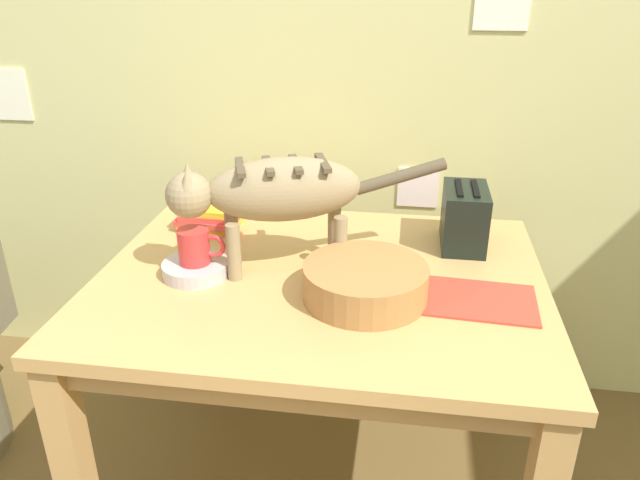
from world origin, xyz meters
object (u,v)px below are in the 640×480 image
saucer_bowl (196,269)px  coffee_mug (195,246)px  dining_table (320,305)px  cat (274,193)px  magazine (480,300)px  wicker_basket (365,282)px  toaster (464,217)px  book_stack (210,216)px

saucer_bowl → coffee_mug: bearing=0.0°
dining_table → cat: cat is taller
dining_table → magazine: 0.42m
saucer_bowl → wicker_basket: wicker_basket is taller
cat → wicker_basket: size_ratio=2.29×
cat → wicker_basket: 0.32m
wicker_basket → toaster: size_ratio=1.50×
book_stack → wicker_basket: size_ratio=0.63×
coffee_mug → book_stack: 0.32m
saucer_bowl → magazine: size_ratio=0.65×
dining_table → wicker_basket: bearing=-39.6°
coffee_mug → book_stack: coffee_mug is taller
saucer_bowl → magazine: bearing=-2.4°
coffee_mug → wicker_basket: bearing=-7.4°
dining_table → toaster: 0.48m
saucer_bowl → book_stack: size_ratio=0.92×
cat → book_stack: 0.40m
saucer_bowl → dining_table: bearing=8.3°
coffee_mug → book_stack: (-0.06, 0.31, -0.05)m
dining_table → coffee_mug: 0.36m
cat → saucer_bowl: cat is taller
saucer_bowl → wicker_basket: size_ratio=0.58×
saucer_bowl → magazine: saucer_bowl is taller
wicker_basket → coffee_mug: bearing=172.6°
coffee_mug → wicker_basket: coffee_mug is taller
dining_table → book_stack: size_ratio=6.11×
cat → book_stack: size_ratio=3.64×
saucer_bowl → cat: bearing=18.6°
cat → magazine: bearing=-119.2°
book_stack → wicker_basket: (0.50, -0.37, 0.01)m
saucer_bowl → toaster: size_ratio=0.87×
book_stack → coffee_mug: bearing=-78.4°
saucer_bowl → book_stack: 0.32m
wicker_basket → toaster: 0.43m
toaster → saucer_bowl: bearing=-157.2°
toaster → wicker_basket: bearing=-125.7°
book_stack → wicker_basket: wicker_basket is taller
dining_table → book_stack: bearing=145.2°
dining_table → coffee_mug: bearing=-171.6°
dining_table → coffee_mug: size_ratio=9.29×
magazine → toaster: size_ratio=1.33×
toaster → cat: bearing=-155.6°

